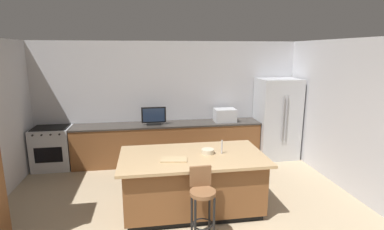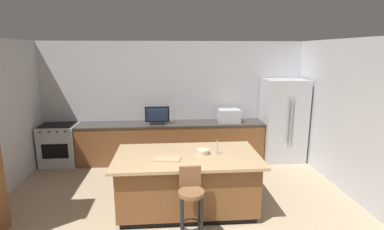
% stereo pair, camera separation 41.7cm
% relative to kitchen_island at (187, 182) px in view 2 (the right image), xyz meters
% --- Properties ---
extents(wall_back, '(6.50, 0.12, 2.71)m').
position_rel_kitchen_island_xyz_m(wall_back, '(-0.14, 2.51, 0.89)').
color(wall_back, '#BCBCC1').
rests_on(wall_back, ground_plane).
extents(wall_right, '(0.12, 4.78, 2.71)m').
position_rel_kitchen_island_xyz_m(wall_right, '(2.91, 0.32, 0.89)').
color(wall_right, '#BCBCC1').
rests_on(wall_right, ground_plane).
extents(counter_back, '(4.17, 0.62, 0.90)m').
position_rel_kitchen_island_xyz_m(counter_back, '(-0.22, 2.13, -0.02)').
color(counter_back, brown).
rests_on(counter_back, ground_plane).
extents(kitchen_island, '(2.24, 1.24, 0.91)m').
position_rel_kitchen_island_xyz_m(kitchen_island, '(0.00, 0.00, 0.00)').
color(kitchen_island, black).
rests_on(kitchen_island, ground_plane).
extents(refrigerator, '(0.92, 0.77, 1.87)m').
position_rel_kitchen_island_xyz_m(refrigerator, '(2.34, 2.06, 0.47)').
color(refrigerator, '#B7BABF').
rests_on(refrigerator, ground_plane).
extents(range_oven, '(0.78, 0.63, 0.92)m').
position_rel_kitchen_island_xyz_m(range_oven, '(-2.70, 2.13, -0.01)').
color(range_oven, '#B7BABF').
rests_on(range_oven, ground_plane).
extents(microwave, '(0.48, 0.36, 0.30)m').
position_rel_kitchen_island_xyz_m(microwave, '(1.10, 2.13, 0.58)').
color(microwave, '#B7BABF').
rests_on(microwave, counter_back).
extents(tv_monitor, '(0.53, 0.16, 0.39)m').
position_rel_kitchen_island_xyz_m(tv_monitor, '(-0.53, 2.08, 0.61)').
color(tv_monitor, black).
rests_on(tv_monitor, counter_back).
extents(sink_faucet_back, '(0.02, 0.02, 0.24)m').
position_rel_kitchen_island_xyz_m(sink_faucet_back, '(-0.32, 2.23, 0.55)').
color(sink_faucet_back, '#B2B2B7').
rests_on(sink_faucet_back, counter_back).
extents(sink_faucet_island, '(0.02, 0.02, 0.22)m').
position_rel_kitchen_island_xyz_m(sink_faucet_island, '(0.47, 0.00, 0.56)').
color(sink_faucet_island, '#B2B2B7').
rests_on(sink_faucet_island, kitchen_island).
extents(bar_stool_center, '(0.34, 0.34, 1.01)m').
position_rel_kitchen_island_xyz_m(bar_stool_center, '(-0.00, -0.81, 0.15)').
color(bar_stool_center, brown).
rests_on(bar_stool_center, ground_plane).
extents(fruit_bowl, '(0.20, 0.20, 0.07)m').
position_rel_kitchen_island_xyz_m(fruit_bowl, '(0.25, 0.03, 0.48)').
color(fruit_bowl, beige).
rests_on(fruit_bowl, kitchen_island).
extents(cutting_board, '(0.42, 0.28, 0.02)m').
position_rel_kitchen_island_xyz_m(cutting_board, '(-0.30, -0.16, 0.46)').
color(cutting_board, tan).
rests_on(cutting_board, kitchen_island).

